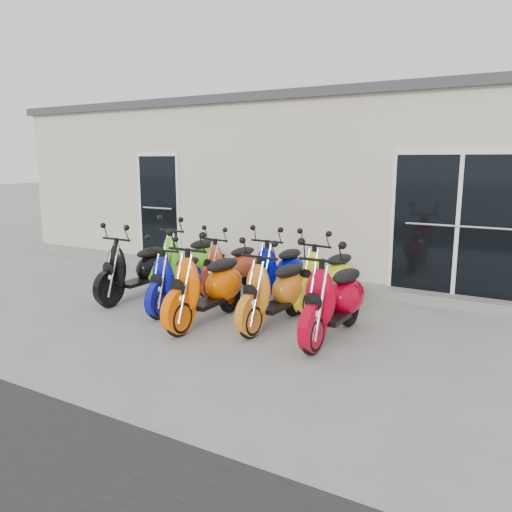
% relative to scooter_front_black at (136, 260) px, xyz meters
% --- Properties ---
extents(ground, '(80.00, 80.00, 0.00)m').
position_rel_scooter_front_black_xyz_m(ground, '(1.79, 0.07, -0.63)').
color(ground, gray).
rests_on(ground, ground).
extents(building, '(14.00, 6.00, 3.20)m').
position_rel_scooter_front_black_xyz_m(building, '(1.79, 5.27, 0.97)').
color(building, beige).
rests_on(building, ground).
extents(roof_cap, '(14.20, 6.20, 0.16)m').
position_rel_scooter_front_black_xyz_m(roof_cap, '(1.79, 5.27, 2.65)').
color(roof_cap, '#3F3F42').
rests_on(roof_cap, building).
extents(front_step, '(14.00, 0.40, 0.15)m').
position_rel_scooter_front_black_xyz_m(front_step, '(1.79, 2.09, -0.55)').
color(front_step, gray).
rests_on(front_step, ground).
extents(door_left, '(1.07, 0.08, 2.22)m').
position_rel_scooter_front_black_xyz_m(door_left, '(-1.41, 2.24, 0.63)').
color(door_left, black).
rests_on(door_left, front_step).
extents(door_right, '(2.02, 0.08, 2.22)m').
position_rel_scooter_front_black_xyz_m(door_right, '(4.39, 2.24, 0.63)').
color(door_right, black).
rests_on(door_right, front_step).
extents(scooter_front_black, '(0.63, 1.70, 1.25)m').
position_rel_scooter_front_black_xyz_m(scooter_front_black, '(0.00, 0.00, 0.00)').
color(scooter_front_black, black).
rests_on(scooter_front_black, ground).
extents(scooter_front_blue, '(0.80, 1.63, 1.16)m').
position_rel_scooter_front_black_xyz_m(scooter_front_blue, '(0.90, -0.12, -0.05)').
color(scooter_front_blue, '#090F8A').
rests_on(scooter_front_blue, ground).
extents(scooter_front_orange_a, '(0.65, 1.79, 1.32)m').
position_rel_scooter_front_black_xyz_m(scooter_front_orange_a, '(1.67, -0.44, 0.04)').
color(scooter_front_orange_a, '#FD5E00').
rests_on(scooter_front_orange_a, ground).
extents(scooter_front_orange_b, '(0.72, 1.70, 1.23)m').
position_rel_scooter_front_black_xyz_m(scooter_front_orange_b, '(2.52, -0.09, -0.01)').
color(scooter_front_orange_b, orange).
rests_on(scooter_front_orange_b, ground).
extents(scooter_front_red, '(0.69, 1.78, 1.30)m').
position_rel_scooter_front_black_xyz_m(scooter_front_red, '(3.37, -0.17, 0.03)').
color(scooter_front_red, '#AD0019').
rests_on(scooter_front_red, ground).
extents(scooter_back_green, '(0.84, 1.80, 1.28)m').
position_rel_scooter_front_black_xyz_m(scooter_back_green, '(0.28, 1.00, 0.02)').
color(scooter_back_green, '#5DD41B').
rests_on(scooter_back_green, ground).
extents(scooter_back_red, '(0.76, 1.62, 1.15)m').
position_rel_scooter_front_black_xyz_m(scooter_back_red, '(1.06, 1.09, -0.05)').
color(scooter_back_red, '#AE361A').
rests_on(scooter_back_red, ground).
extents(scooter_back_blue, '(0.65, 1.68, 1.23)m').
position_rel_scooter_front_black_xyz_m(scooter_back_blue, '(2.00, 1.04, -0.01)').
color(scooter_back_blue, '#010685').
rests_on(scooter_back_blue, ground).
extents(scooter_back_yellow, '(0.85, 1.73, 1.23)m').
position_rel_scooter_front_black_xyz_m(scooter_back_yellow, '(2.80, 1.04, -0.01)').
color(scooter_back_yellow, yellow).
rests_on(scooter_back_yellow, ground).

